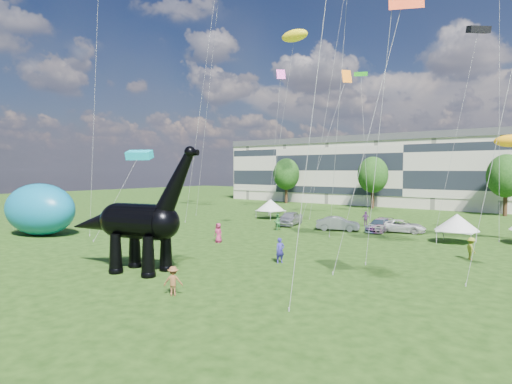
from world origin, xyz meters
The scene contains 14 objects.
ground centered at (0.00, 0.00, 0.00)m, with size 220.00×220.00×0.00m, color #16330C.
terrace_row centered at (-8.00, 62.00, 6.00)m, with size 78.00×11.00×12.00m, color beige.
tree_far_left centered at (-30.00, 53.00, 6.29)m, with size 5.20×5.20×9.44m.
tree_mid_left centered at (-12.00, 53.00, 6.29)m, with size 5.20×5.20×9.44m.
tree_mid_right centered at (8.00, 53.00, 6.29)m, with size 5.20×5.20×9.44m.
dinosaur_sculpture centered at (-5.63, -0.26, 3.18)m, with size 10.29×4.18×8.43m.
car_silver centered at (-10.62, 25.29, 0.84)m, with size 1.97×4.90×1.67m, color silver.
car_grey centered at (-4.00, 24.92, 0.76)m, with size 1.61×4.63×1.52m, color gray.
car_white centered at (2.00, 27.81, 0.68)m, with size 2.25×4.89×1.36m, color silver.
car_dark centered at (-0.10, 26.93, 0.68)m, with size 1.92×4.72×1.37m, color #595960.
gazebo_near centered at (8.20, 24.54, 1.87)m, with size 3.98×3.98×2.67m.
gazebo_left centered at (-16.59, 29.56, 1.86)m, with size 4.33×4.33×2.65m.
inflatable_teal centered at (-26.27, 3.14, 2.64)m, with size 8.45×5.28×5.28m, color #0C6D96.
visitors centered at (-5.56, 16.86, 0.86)m, with size 50.24×40.30×1.84m.
Camera 1 is at (17.83, -17.16, 6.68)m, focal length 30.00 mm.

